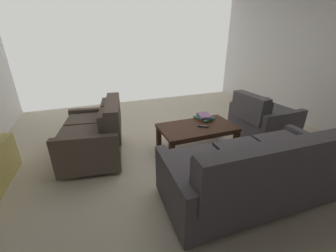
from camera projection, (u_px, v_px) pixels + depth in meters
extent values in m
cube|color=beige|center=(181.00, 149.00, 3.35)|extent=(5.70, 5.81, 0.01)
cube|color=silver|center=(326.00, 59.00, 3.78)|extent=(0.12, 5.81, 2.58)
cylinder|color=black|center=(275.00, 164.00, 2.89)|extent=(0.05, 0.05, 0.06)
cylinder|color=black|center=(172.00, 188.00, 2.44)|extent=(0.05, 0.05, 0.06)
cylinder|color=black|center=(326.00, 200.00, 2.26)|extent=(0.05, 0.05, 0.06)
cylinder|color=black|center=(200.00, 240.00, 1.82)|extent=(0.05, 0.05, 0.06)
cube|color=#4C474C|center=(249.00, 178.00, 2.27)|extent=(1.71, 0.91, 0.38)
cube|color=#4C474C|center=(292.00, 150.00, 2.35)|extent=(0.55, 0.76, 0.10)
cube|color=#4C474C|center=(251.00, 158.00, 2.19)|extent=(0.55, 0.76, 0.10)
cube|color=#4C474C|center=(204.00, 168.00, 2.02)|extent=(0.55, 0.76, 0.10)
cube|color=#4C474C|center=(283.00, 167.00, 1.80)|extent=(1.68, 0.25, 0.47)
cube|color=#4C474C|center=(319.00, 150.00, 2.06)|extent=(0.51, 0.14, 0.34)
cube|color=#4C474C|center=(274.00, 160.00, 1.90)|extent=(0.51, 0.14, 0.34)
cube|color=#4C474C|center=(220.00, 172.00, 1.73)|extent=(0.51, 0.14, 0.34)
cube|color=#4C474C|center=(312.00, 158.00, 2.50)|extent=(0.14, 0.85, 0.54)
cube|color=#4C474C|center=(173.00, 190.00, 1.98)|extent=(0.14, 0.85, 0.54)
cylinder|color=black|center=(77.00, 143.00, 3.45)|extent=(0.06, 0.06, 0.06)
cylinder|color=black|center=(65.00, 172.00, 2.72)|extent=(0.06, 0.06, 0.06)
cylinder|color=black|center=(118.00, 140.00, 3.58)|extent=(0.06, 0.06, 0.06)
cylinder|color=black|center=(117.00, 166.00, 2.84)|extent=(0.06, 0.06, 0.06)
cube|color=brown|center=(93.00, 141.00, 3.06)|extent=(0.93, 1.09, 0.37)
cube|color=brown|center=(91.00, 121.00, 3.18)|extent=(0.75, 0.56, 0.10)
cube|color=brown|center=(87.00, 134.00, 2.75)|extent=(0.75, 0.56, 0.10)
cube|color=brown|center=(114.00, 117.00, 2.98)|extent=(0.33, 0.99, 0.46)
cube|color=brown|center=(107.00, 112.00, 3.18)|extent=(0.19, 0.45, 0.32)
cube|color=brown|center=(105.00, 124.00, 2.74)|extent=(0.19, 0.45, 0.32)
cube|color=brown|center=(96.00, 123.00, 3.52)|extent=(0.79, 0.22, 0.53)
cube|color=brown|center=(87.00, 156.00, 2.55)|extent=(0.79, 0.22, 0.53)
cube|color=#3D2316|center=(197.00, 127.00, 3.17)|extent=(1.15, 0.65, 0.04)
cube|color=#3D2316|center=(197.00, 130.00, 3.19)|extent=(1.06, 0.58, 0.05)
cube|color=#3D2316|center=(216.00, 128.00, 3.66)|extent=(0.07, 0.07, 0.37)
cube|color=#3D2316|center=(159.00, 137.00, 3.31)|extent=(0.07, 0.07, 0.37)
cube|color=#3D2316|center=(236.00, 141.00, 3.19)|extent=(0.07, 0.07, 0.37)
cube|color=#3D2316|center=(172.00, 154.00, 2.84)|extent=(0.07, 0.07, 0.37)
cylinder|color=#472D1C|center=(328.00, 153.00, 2.66)|extent=(0.04, 0.04, 0.58)
cylinder|color=#472D1C|center=(308.00, 159.00, 2.55)|extent=(0.04, 0.04, 0.58)
cylinder|color=black|center=(288.00, 136.00, 3.70)|extent=(0.05, 0.05, 0.06)
cylinder|color=black|center=(266.00, 125.00, 4.14)|extent=(0.05, 0.05, 0.06)
cylinder|color=black|center=(256.00, 144.00, 3.44)|extent=(0.05, 0.05, 0.06)
cylinder|color=black|center=(235.00, 132.00, 3.88)|extent=(0.05, 0.05, 0.06)
cube|color=#4C474C|center=(263.00, 123.00, 3.71)|extent=(0.89, 0.70, 0.36)
cube|color=#4C474C|center=(266.00, 111.00, 3.62)|extent=(0.78, 0.65, 0.10)
cube|color=#4C474C|center=(250.00, 107.00, 3.44)|extent=(0.20, 0.68, 0.43)
cube|color=#4C474C|center=(255.00, 107.00, 3.48)|extent=(0.13, 0.61, 0.30)
cube|color=#4C474C|center=(283.00, 128.00, 3.35)|extent=(0.87, 0.12, 0.52)
cube|color=#4C474C|center=(248.00, 113.00, 4.01)|extent=(0.87, 0.12, 0.52)
cylinder|color=white|center=(336.00, 134.00, 2.33)|extent=(0.08, 0.08, 0.10)
cube|color=white|center=(333.00, 135.00, 2.31)|extent=(0.02, 0.01, 0.06)
cube|color=#C63833|center=(204.00, 119.00, 3.42)|extent=(0.27, 0.26, 0.02)
cube|color=#337F51|center=(204.00, 118.00, 3.41)|extent=(0.29, 0.33, 0.02)
cube|color=#385693|center=(204.00, 116.00, 3.40)|extent=(0.24, 0.29, 0.02)
cube|color=#996699|center=(204.00, 115.00, 3.39)|extent=(0.22, 0.29, 0.02)
cube|color=black|center=(203.00, 126.00, 3.13)|extent=(0.16, 0.13, 0.02)
cube|color=#59595B|center=(203.00, 126.00, 3.12)|extent=(0.11, 0.09, 0.00)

